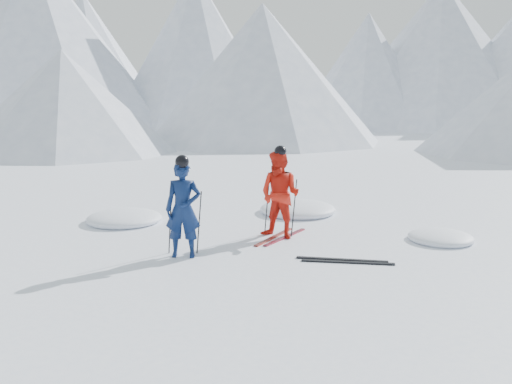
# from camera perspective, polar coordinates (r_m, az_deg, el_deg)

# --- Properties ---
(ground) EXTENTS (160.00, 160.00, 0.00)m
(ground) POSITION_cam_1_polar(r_m,az_deg,el_deg) (10.80, 9.45, -6.39)
(ground) COLOR white
(ground) RESTS_ON ground
(mountain_range) EXTENTS (106.15, 62.94, 15.53)m
(mountain_range) POSITION_cam_1_polar(r_m,az_deg,el_deg) (46.25, 14.23, 14.30)
(mountain_range) COLOR #B2BCD1
(mountain_range) RESTS_ON ground
(skier_blue) EXTENTS (0.71, 0.50, 1.85)m
(skier_blue) POSITION_cam_1_polar(r_m,az_deg,el_deg) (10.33, -7.68, -1.81)
(skier_blue) COLOR #0B1B44
(skier_blue) RESTS_ON ground
(skier_red) EXTENTS (1.14, 1.04, 1.90)m
(skier_red) POSITION_cam_1_polar(r_m,az_deg,el_deg) (11.62, 2.54, -0.28)
(skier_red) COLOR red
(skier_red) RESTS_ON ground
(pole_blue_left) EXTENTS (0.12, 0.09, 1.23)m
(pole_blue_left) POSITION_cam_1_polar(r_m,az_deg,el_deg) (10.61, -9.03, -3.23)
(pole_blue_left) COLOR black
(pole_blue_left) RESTS_ON ground
(pole_blue_right) EXTENTS (0.12, 0.07, 1.23)m
(pole_blue_right) POSITION_cam_1_polar(r_m,az_deg,el_deg) (10.58, -6.01, -3.20)
(pole_blue_right) COLOR black
(pole_blue_right) RESTS_ON ground
(pole_red_left) EXTENTS (0.13, 0.10, 1.26)m
(pole_red_left) POSITION_cam_1_polar(r_m,az_deg,el_deg) (11.94, 1.16, -1.54)
(pole_red_left) COLOR black
(pole_red_left) RESTS_ON ground
(pole_red_right) EXTENTS (0.13, 0.09, 1.26)m
(pole_red_right) POSITION_cam_1_polar(r_m,az_deg,el_deg) (11.81, 4.02, -1.69)
(pole_red_right) COLOR black
(pole_red_right) RESTS_ON ground
(ski_worn_left) EXTENTS (0.74, 1.60, 0.03)m
(ski_worn_left) POSITION_cam_1_polar(r_m,az_deg,el_deg) (11.83, 1.92, -4.73)
(ski_worn_left) COLOR black
(ski_worn_left) RESTS_ON ground
(ski_worn_right) EXTENTS (0.84, 1.56, 0.03)m
(ski_worn_right) POSITION_cam_1_polar(r_m,az_deg,el_deg) (11.82, 3.09, -4.75)
(ski_worn_right) COLOR black
(ski_worn_right) RESTS_ON ground
(ski_loose_a) EXTENTS (1.70, 0.22, 0.03)m
(ski_loose_a) POSITION_cam_1_polar(r_m,az_deg,el_deg) (10.33, 9.02, -7.05)
(ski_loose_a) COLOR black
(ski_loose_a) RESTS_ON ground
(ski_loose_b) EXTENTS (1.70, 0.16, 0.03)m
(ski_loose_b) POSITION_cam_1_polar(r_m,az_deg,el_deg) (10.19, 9.63, -7.30)
(ski_loose_b) COLOR black
(ski_loose_b) RESTS_ON ground
(snow_lumps) EXTENTS (8.88, 4.17, 0.44)m
(snow_lumps) POSITION_cam_1_polar(r_m,az_deg,el_deg) (13.48, -0.18, -2.95)
(snow_lumps) COLOR white
(snow_lumps) RESTS_ON ground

